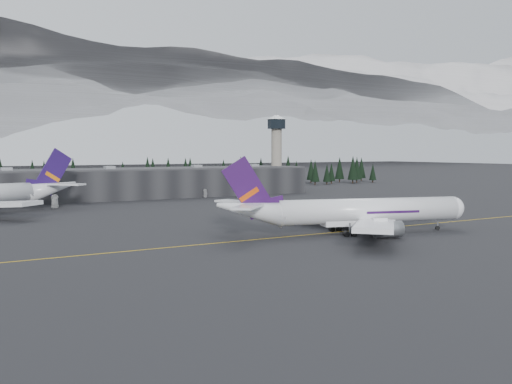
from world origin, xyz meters
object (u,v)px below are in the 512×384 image
terminal (133,183)px  jet_main (348,212)px  control_tower (277,144)px  gse_vehicle_b (206,196)px  gse_vehicle_a (55,207)px

terminal → jet_main: size_ratio=2.53×
control_tower → gse_vehicle_b: 56.48m
gse_vehicle_a → gse_vehicle_b: size_ratio=1.33×
control_tower → gse_vehicle_b: size_ratio=10.05×
terminal → gse_vehicle_b: bearing=-30.6°
jet_main → gse_vehicle_a: 110.58m
control_tower → jet_main: control_tower is taller
jet_main → gse_vehicle_a: bearing=132.7°
terminal → gse_vehicle_a: terminal is taller
terminal → gse_vehicle_a: 49.97m
terminal → gse_vehicle_b: size_ratio=42.66×
gse_vehicle_b → jet_main: bearing=-31.6°
terminal → jet_main: jet_main is taller
control_tower → terminal: bearing=-177.7°
jet_main → gse_vehicle_b: 115.40m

